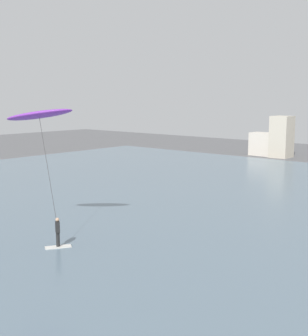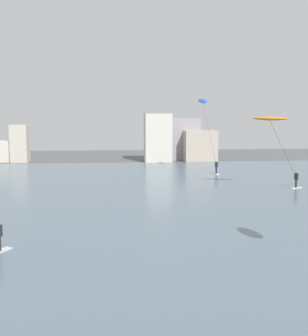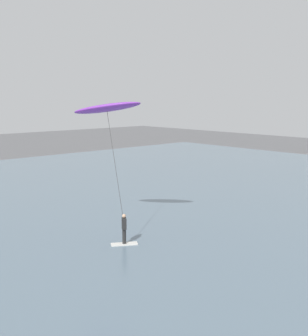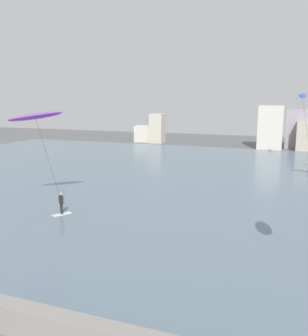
{
  "view_description": "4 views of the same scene",
  "coord_description": "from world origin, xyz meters",
  "views": [
    {
      "loc": [
        12.33,
        0.85,
        8.13
      ],
      "look_at": [
        -2.13,
        17.56,
        4.75
      ],
      "focal_mm": 49.25,
      "sensor_mm": 36.0,
      "label": 1
    },
    {
      "loc": [
        -1.35,
        -6.27,
        7.17
      ],
      "look_at": [
        0.58,
        13.57,
        4.65
      ],
      "focal_mm": 45.11,
      "sensor_mm": 36.0,
      "label": 2
    },
    {
      "loc": [
        10.13,
        1.78,
        7.78
      ],
      "look_at": [
        -2.32,
        13.16,
        5.05
      ],
      "focal_mm": 47.05,
      "sensor_mm": 36.0,
      "label": 3
    },
    {
      "loc": [
        7.62,
        -5.43,
        8.44
      ],
      "look_at": [
        0.87,
        12.98,
        4.61
      ],
      "focal_mm": 37.89,
      "sensor_mm": 36.0,
      "label": 4
    }
  ],
  "objects": [
    {
      "name": "kitesurfer_purple",
      "position": [
        -9.61,
        16.38,
        6.76
      ],
      "size": [
        5.02,
        3.2,
        7.64
      ],
      "color": "silver",
      "rests_on": "water_bay"
    },
    {
      "name": "kitesurfer_blue",
      "position": [
        9.79,
        44.82,
        7.91
      ],
      "size": [
        2.09,
        4.15,
        9.26
      ],
      "color": "silver",
      "rests_on": "water_bay"
    },
    {
      "name": "water_bay",
      "position": [
        0.0,
        30.51,
        0.05
      ],
      "size": [
        84.0,
        52.0,
        0.1
      ],
      "primitive_type": "cube",
      "color": "slate",
      "rests_on": "ground"
    },
    {
      "name": "seawall_barrier",
      "position": [
        0.0,
        3.81,
        0.56
      ],
      "size": [
        60.0,
        0.7,
        1.12
      ],
      "primitive_type": "cube",
      "color": "gray",
      "rests_on": "ground"
    },
    {
      "name": "far_shore_buildings",
      "position": [
        4.06,
        59.21,
        3.0
      ],
      "size": [
        34.79,
        6.4,
        7.36
      ],
      "color": "beige",
      "rests_on": "ground"
    }
  ]
}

